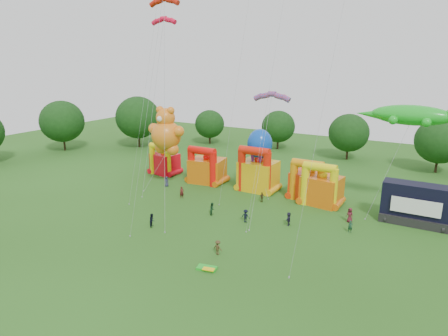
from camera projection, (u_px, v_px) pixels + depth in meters
The scene contains 24 objects.
ground at pixel (134, 267), 40.98m from camera, with size 160.00×160.00×0.00m, color #255016.
tree_ring at pixel (126, 206), 40.40m from camera, with size 125.14×127.26×12.07m.
bouncy_castle_0 at pixel (164, 162), 73.29m from camera, with size 5.27×4.56×5.88m.
bouncy_castle_1 at pixel (206, 169), 68.13m from camera, with size 6.22×5.29×6.47m.
bouncy_castle_2 at pixel (258, 174), 63.92m from camera, with size 5.77×4.67×7.43m.
bouncy_castle_3 at pixel (309, 183), 60.20m from camera, with size 5.77×4.84×6.35m.
bouncy_castle_4 at pixel (321, 188), 57.89m from camera, with size 5.79×4.89×6.50m.
stage_trailer at pixel (417, 205), 51.03m from camera, with size 8.43×3.31×5.36m.
teddy_bear_kite at pixel (163, 142), 64.01m from camera, with size 6.74×6.37×13.44m.
gecko_kite at pixel (394, 155), 52.55m from camera, with size 13.06×7.73×14.94m.
octopus_kite at pixel (261, 161), 63.09m from camera, with size 5.58×6.14×9.96m.
parafoil_kites at pixel (164, 112), 51.62m from camera, with size 22.59×14.22×29.22m.
diamond_kites at pixel (217, 107), 48.75m from camera, with size 30.23×21.07×33.67m.
folded_kite_bundle at pixel (207, 268), 40.42m from camera, with size 2.17×1.42×0.31m.
spectator_0 at pixel (166, 181), 66.32m from camera, with size 0.84×0.55×1.72m, color #2B2D48.
spectator_1 at pixel (182, 192), 60.75m from camera, with size 0.67×0.44×1.84m, color #511717.
spectator_2 at pixel (212, 209), 54.30m from camera, with size 0.85×0.66×1.75m, color #173A1F.
spectator_3 at pixel (246, 216), 51.83m from camera, with size 1.13×0.65×1.76m, color black.
spectator_4 at pixel (262, 197), 59.18m from camera, with size 0.90×0.37×1.53m, color #3F3119.
spectator_5 at pixel (289, 219), 50.93m from camera, with size 1.63×0.52×1.76m, color #242239.
spectator_6 at pixel (350, 215), 51.81m from camera, with size 0.96×0.63×1.97m, color #561822.
spectator_7 at pixel (350, 227), 48.83m from camera, with size 0.56×0.37×1.53m, color #183E28.
spectator_8 at pixel (152, 220), 50.48m from camera, with size 0.86×0.67×1.77m, color black.
spectator_9 at pixel (218, 247), 43.31m from camera, with size 1.08×0.62×1.67m, color #403219.
Camera 1 is at (26.36, -27.26, 20.74)m, focal length 32.00 mm.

